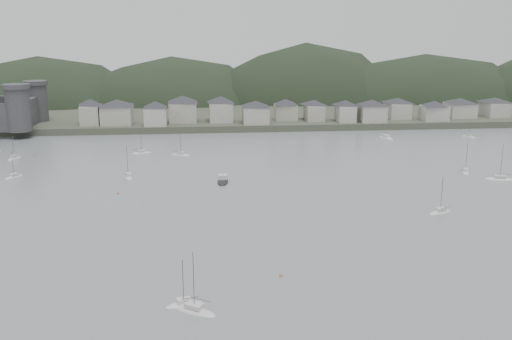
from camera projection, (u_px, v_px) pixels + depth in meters
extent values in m
plane|color=slate|center=(302.00, 318.00, 90.71)|extent=(900.00, 900.00, 0.00)
cube|color=#383D2D|center=(223.00, 98.00, 375.42)|extent=(900.00, 250.00, 3.00)
ellipsoid|color=black|center=(43.00, 123.00, 345.33)|extent=(138.98, 92.48, 81.13)
ellipsoid|color=black|center=(173.00, 121.00, 353.69)|extent=(132.08, 90.41, 79.74)
ellipsoid|color=black|center=(304.00, 123.00, 362.32)|extent=(133.88, 88.37, 101.41)
ellipsoid|color=black|center=(421.00, 119.00, 364.09)|extent=(165.81, 81.78, 82.55)
cylinder|color=#333336|center=(18.00, 110.00, 239.47)|extent=(10.00, 10.00, 18.00)
cylinder|color=#333336|center=(37.00, 103.00, 266.65)|extent=(10.00, 10.00, 17.00)
cube|color=#333336|center=(29.00, 113.00, 253.72)|extent=(3.50, 30.00, 12.00)
cube|color=gray|center=(91.00, 115.00, 258.60)|extent=(8.34, 12.91, 8.59)
pyramid|color=#29292E|center=(90.00, 102.00, 257.21)|extent=(15.78, 15.78, 3.01)
cube|color=gray|center=(117.00, 115.00, 259.12)|extent=(13.68, 13.35, 8.36)
pyramid|color=#29292E|center=(116.00, 103.00, 257.78)|extent=(20.07, 20.07, 2.93)
cube|color=#98968F|center=(156.00, 116.00, 255.73)|extent=(9.78, 10.20, 8.08)
pyramid|color=#29292E|center=(155.00, 104.00, 254.42)|extent=(14.83, 14.83, 2.83)
cube|color=gray|center=(183.00, 112.00, 266.06)|extent=(12.59, 13.33, 9.09)
pyramid|color=#29292E|center=(183.00, 99.00, 264.59)|extent=(19.24, 19.24, 3.18)
cube|color=#98968F|center=(221.00, 112.00, 266.29)|extent=(10.74, 12.17, 8.87)
pyramid|color=#29292E|center=(221.00, 99.00, 264.86)|extent=(17.01, 17.01, 3.10)
cube|color=gray|center=(256.00, 115.00, 261.58)|extent=(11.63, 12.09, 7.69)
pyramid|color=#29292E|center=(256.00, 104.00, 260.34)|extent=(17.61, 17.61, 2.69)
cube|color=gray|center=(286.00, 112.00, 271.44)|extent=(10.37, 9.35, 7.44)
pyramid|color=#29292E|center=(286.00, 102.00, 270.25)|extent=(14.65, 14.65, 2.60)
cube|color=gray|center=(314.00, 113.00, 270.43)|extent=(8.24, 12.20, 7.22)
pyramid|color=#29292E|center=(314.00, 103.00, 269.26)|extent=(15.17, 15.17, 2.53)
cube|color=#98968F|center=(345.00, 114.00, 266.66)|extent=(8.06, 10.91, 7.46)
pyramid|color=#29292E|center=(346.00, 103.00, 265.45)|extent=(14.08, 14.08, 2.61)
cube|color=gray|center=(372.00, 113.00, 266.37)|extent=(11.73, 11.78, 7.66)
pyramid|color=#29292E|center=(372.00, 102.00, 265.13)|extent=(17.46, 17.46, 2.68)
cube|color=#98968F|center=(397.00, 111.00, 277.44)|extent=(10.19, 13.02, 7.33)
pyramid|color=#29292E|center=(398.00, 100.00, 276.25)|extent=(17.23, 17.23, 2.57)
cube|color=#98968F|center=(434.00, 113.00, 270.37)|extent=(11.70, 9.81, 6.88)
pyramid|color=#29292E|center=(435.00, 103.00, 269.26)|extent=(15.97, 15.97, 2.41)
cube|color=#98968F|center=(460.00, 110.00, 280.51)|extent=(12.83, 12.48, 7.00)
pyramid|color=#29292E|center=(460.00, 100.00, 279.38)|extent=(18.79, 18.79, 2.45)
cube|color=#98968F|center=(494.00, 109.00, 282.76)|extent=(11.07, 13.50, 6.97)
pyramid|color=#29292E|center=(495.00, 100.00, 281.64)|extent=(18.25, 18.25, 2.44)
ellipsoid|color=silver|center=(440.00, 213.00, 142.67)|extent=(7.62, 5.01, 1.46)
cube|color=beige|center=(441.00, 209.00, 142.42)|extent=(2.98, 2.48, 0.70)
cylinder|color=#3F3F42|center=(442.00, 195.00, 141.55)|extent=(0.12, 0.12, 9.12)
cylinder|color=#3F3F42|center=(446.00, 207.00, 141.91)|extent=(3.06, 1.38, 0.10)
ellipsoid|color=silver|center=(128.00, 178.00, 177.05)|extent=(4.82, 8.32, 1.58)
cube|color=beige|center=(128.00, 174.00, 176.79)|extent=(2.50, 3.17, 0.70)
cylinder|color=#3F3F42|center=(127.00, 162.00, 175.84)|extent=(0.12, 0.12, 9.90)
cylinder|color=#3F3F42|center=(126.00, 174.00, 175.31)|extent=(1.18, 3.43, 0.10)
ellipsoid|color=silver|center=(500.00, 180.00, 174.02)|extent=(9.43, 5.35, 1.80)
cube|color=beige|center=(500.00, 176.00, 173.74)|extent=(3.58, 2.80, 0.70)
cylinder|color=#3F3F42|center=(502.00, 162.00, 172.65)|extent=(0.12, 0.12, 11.22)
cylinder|color=#3F3F42|center=(504.00, 174.00, 174.21)|extent=(3.90, 1.26, 0.10)
ellipsoid|color=silver|center=(181.00, 155.00, 208.43)|extent=(7.92, 4.71, 1.51)
cube|color=beige|center=(181.00, 153.00, 208.18)|extent=(3.04, 2.42, 0.70)
cylinder|color=#3F3F42|center=(180.00, 142.00, 207.27)|extent=(0.12, 0.12, 9.43)
cylinder|color=#3F3F42|center=(177.00, 152.00, 207.50)|extent=(3.25, 1.19, 0.10)
ellipsoid|color=silver|center=(386.00, 138.00, 241.67)|extent=(5.75, 9.76, 1.86)
cube|color=beige|center=(386.00, 135.00, 241.38)|extent=(2.96, 3.73, 0.70)
cylinder|color=#3F3F42|center=(387.00, 124.00, 240.25)|extent=(0.12, 0.12, 11.62)
cylinder|color=#3F3F42|center=(386.00, 134.00, 242.83)|extent=(1.41, 4.00, 0.10)
ellipsoid|color=silver|center=(14.00, 177.00, 177.30)|extent=(5.48, 6.79, 1.34)
cube|color=beige|center=(14.00, 174.00, 177.07)|extent=(2.52, 2.77, 0.70)
cylinder|color=#3F3F42|center=(13.00, 164.00, 176.26)|extent=(0.12, 0.12, 8.39)
cylinder|color=#3F3F42|center=(12.00, 172.00, 177.85)|extent=(1.74, 2.58, 0.10)
ellipsoid|color=silver|center=(142.00, 153.00, 211.78)|extent=(7.78, 3.72, 1.49)
cube|color=beige|center=(142.00, 151.00, 211.53)|extent=(2.87, 2.10, 0.70)
cylinder|color=#3F3F42|center=(141.00, 141.00, 210.63)|extent=(0.12, 0.12, 9.33)
cylinder|color=#3F3F42|center=(138.00, 149.00, 211.51)|extent=(3.32, 0.72, 0.10)
ellipsoid|color=silver|center=(194.00, 312.00, 92.49)|extent=(8.34, 6.79, 1.65)
cube|color=beige|center=(194.00, 306.00, 92.22)|extent=(3.41, 3.12, 0.70)
cylinder|color=#3F3F42|center=(194.00, 282.00, 91.22)|extent=(0.12, 0.12, 10.33)
cylinder|color=#3F3F42|center=(202.00, 300.00, 93.01)|extent=(3.15, 2.15, 0.10)
ellipsoid|color=silver|center=(465.00, 173.00, 183.19)|extent=(4.70, 7.96, 1.52)
cube|color=beige|center=(465.00, 169.00, 182.94)|extent=(2.42, 3.04, 0.70)
cylinder|color=#3F3F42|center=(466.00, 158.00, 182.02)|extent=(0.12, 0.12, 9.47)
cylinder|color=#3F3F42|center=(462.00, 167.00, 184.01)|extent=(1.18, 3.27, 0.10)
ellipsoid|color=silver|center=(15.00, 159.00, 203.03)|extent=(4.48, 7.77, 1.48)
cube|color=beige|center=(14.00, 156.00, 202.79)|extent=(2.33, 2.96, 0.70)
cylinder|color=#3F3F42|center=(13.00, 146.00, 201.89)|extent=(0.12, 0.12, 9.25)
cylinder|color=#3F3F42|center=(14.00, 155.00, 201.47)|extent=(1.10, 3.20, 0.10)
ellipsoid|color=silver|center=(184.00, 306.00, 94.61)|extent=(6.72, 3.59, 1.28)
cube|color=beige|center=(184.00, 300.00, 94.38)|extent=(2.53, 1.93, 0.70)
cylinder|color=#3F3F42|center=(183.00, 283.00, 93.61)|extent=(0.12, 0.12, 8.02)
cylinder|color=#3F3F42|center=(190.00, 298.00, 94.08)|extent=(2.82, 0.82, 0.10)
ellipsoid|color=silver|center=(469.00, 137.00, 244.38)|extent=(5.50, 6.40, 1.29)
cube|color=beige|center=(469.00, 135.00, 244.16)|extent=(2.48, 2.66, 0.70)
cylinder|color=#3F3F42|center=(469.00, 128.00, 243.38)|extent=(0.12, 0.12, 8.05)
cylinder|color=#3F3F42|center=(468.00, 134.00, 243.06)|extent=(1.81, 2.39, 0.10)
ellipsoid|color=black|center=(223.00, 182.00, 171.73)|extent=(4.03, 9.38, 2.01)
cube|color=beige|center=(223.00, 177.00, 171.34)|extent=(2.77, 2.94, 1.40)
cylinder|color=#3F3F42|center=(223.00, 174.00, 171.12)|extent=(0.10, 0.10, 1.20)
sphere|color=#B95D3D|center=(34.00, 155.00, 207.91)|extent=(0.70, 0.70, 0.70)
sphere|color=#B95D3D|center=(118.00, 193.00, 159.63)|extent=(0.70, 0.70, 0.70)
sphere|color=#B95D3D|center=(281.00, 275.00, 106.01)|extent=(0.70, 0.70, 0.70)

